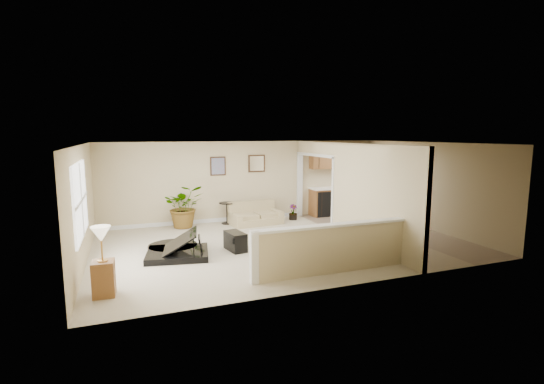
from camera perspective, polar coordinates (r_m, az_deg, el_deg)
name	(u,v)px	position (r m, az deg, el deg)	size (l,w,h in m)	color
floor	(283,243)	(9.99, 1.57, -7.44)	(9.00, 9.00, 0.00)	#C4B498
back_wall	(247,181)	(12.53, -3.57, 1.62)	(9.00, 0.04, 2.50)	tan
front_wall	(347,219)	(7.08, 10.80, -3.79)	(9.00, 0.04, 2.50)	tan
left_wall	(82,206)	(9.07, -25.79, -1.82)	(0.04, 6.00, 2.50)	tan
right_wall	(428,186)	(12.14, 21.69, 0.82)	(0.04, 6.00, 2.50)	tan
ceiling	(283,143)	(9.61, 1.63, 7.04)	(9.00, 6.00, 0.04)	silver
kitchen_vinyl	(387,232)	(11.51, 16.33, -5.63)	(2.70, 6.00, 0.01)	gray
interior_partition	(341,191)	(10.75, 10.01, 0.21)	(0.18, 5.99, 2.50)	tan
pony_half_wall	(330,248)	(7.88, 8.46, -7.97)	(3.42, 0.22, 1.00)	tan
left_window	(80,200)	(8.54, -26.07, -1.06)	(0.05, 2.15, 1.45)	white
wall_art_left	(218,166)	(12.21, -7.83, 3.73)	(0.48, 0.04, 0.58)	#3A2415
wall_mirror	(257,163)	(12.54, -2.24, 4.16)	(0.55, 0.04, 0.55)	#3A2415
kitchen_cabinets	(339,189)	(13.61, 9.74, 0.44)	(2.36, 0.65, 2.33)	brown
piano	(175,233)	(9.17, -13.90, -5.72)	(1.73, 1.76, 1.27)	black
piano_bench	(235,241)	(9.40, -5.33, -7.12)	(0.33, 0.66, 0.44)	black
loveseat	(255,213)	(12.08, -2.45, -3.03)	(1.62, 1.02, 0.88)	tan
accent_table	(227,210)	(12.12, -6.58, -2.63)	(0.45, 0.45, 0.66)	black
palm_plant	(184,207)	(11.82, -12.57, -2.07)	(1.17, 1.03, 1.27)	black
small_plant	(293,213)	(12.66, 3.06, -3.08)	(0.29, 0.29, 0.50)	black
lamp_stand	(103,267)	(7.33, -23.28, -9.91)	(0.38, 0.38, 1.21)	brown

